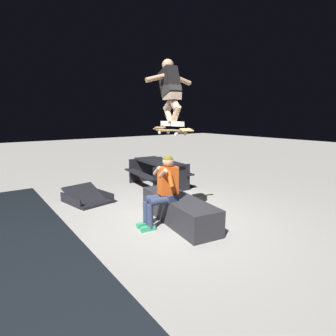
{
  "coord_description": "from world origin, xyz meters",
  "views": [
    {
      "loc": [
        -4.02,
        3.01,
        1.99
      ],
      "look_at": [
        -0.1,
        0.09,
        1.07
      ],
      "focal_mm": 29.68,
      "sensor_mm": 36.0,
      "label": 1
    }
  ],
  "objects_px": {
    "ledge_box_main": "(178,209)",
    "kicker_ramp": "(87,199)",
    "person_sitting_on_ledge": "(163,187)",
    "skateboard": "(172,130)",
    "picnic_table_back": "(158,169)",
    "skater_airborne": "(170,89)"
  },
  "relations": [
    {
      "from": "skater_airborne",
      "to": "picnic_table_back",
      "type": "relative_size",
      "value": 0.61
    },
    {
      "from": "kicker_ramp",
      "to": "picnic_table_back",
      "type": "height_order",
      "value": "picnic_table_back"
    },
    {
      "from": "ledge_box_main",
      "to": "kicker_ramp",
      "type": "relative_size",
      "value": 1.85
    },
    {
      "from": "person_sitting_on_ledge",
      "to": "skateboard",
      "type": "distance_m",
      "value": 1.04
    },
    {
      "from": "person_sitting_on_ledge",
      "to": "skateboard",
      "type": "bearing_deg",
      "value": -130.67
    },
    {
      "from": "ledge_box_main",
      "to": "person_sitting_on_ledge",
      "type": "distance_m",
      "value": 0.61
    },
    {
      "from": "ledge_box_main",
      "to": "skater_airborne",
      "type": "relative_size",
      "value": 1.83
    },
    {
      "from": "person_sitting_on_ledge",
      "to": "ledge_box_main",
      "type": "bearing_deg",
      "value": -90.04
    },
    {
      "from": "person_sitting_on_ledge",
      "to": "kicker_ramp",
      "type": "distance_m",
      "value": 2.38
    },
    {
      "from": "skater_airborne",
      "to": "picnic_table_back",
      "type": "xyz_separation_m",
      "value": [
        2.5,
        -1.45,
        -1.93
      ]
    },
    {
      "from": "person_sitting_on_ledge",
      "to": "skateboard",
      "type": "xyz_separation_m",
      "value": [
        -0.11,
        -0.12,
        1.02
      ]
    },
    {
      "from": "ledge_box_main",
      "to": "picnic_table_back",
      "type": "relative_size",
      "value": 1.12
    },
    {
      "from": "skateboard",
      "to": "skater_airborne",
      "type": "distance_m",
      "value": 0.69
    },
    {
      "from": "ledge_box_main",
      "to": "kicker_ramp",
      "type": "distance_m",
      "value": 2.41
    },
    {
      "from": "picnic_table_back",
      "to": "ledge_box_main",
      "type": "bearing_deg",
      "value": 153.63
    },
    {
      "from": "skater_airborne",
      "to": "kicker_ramp",
      "type": "height_order",
      "value": "skater_airborne"
    },
    {
      "from": "ledge_box_main",
      "to": "kicker_ramp",
      "type": "bearing_deg",
      "value": 23.72
    },
    {
      "from": "skateboard",
      "to": "skater_airborne",
      "type": "bearing_deg",
      "value": -6.0
    },
    {
      "from": "skateboard",
      "to": "picnic_table_back",
      "type": "relative_size",
      "value": 0.57
    },
    {
      "from": "ledge_box_main",
      "to": "picnic_table_back",
      "type": "height_order",
      "value": "picnic_table_back"
    },
    {
      "from": "ledge_box_main",
      "to": "skateboard",
      "type": "height_order",
      "value": "skateboard"
    },
    {
      "from": "ledge_box_main",
      "to": "skater_airborne",
      "type": "bearing_deg",
      "value": 101.75
    }
  ]
}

